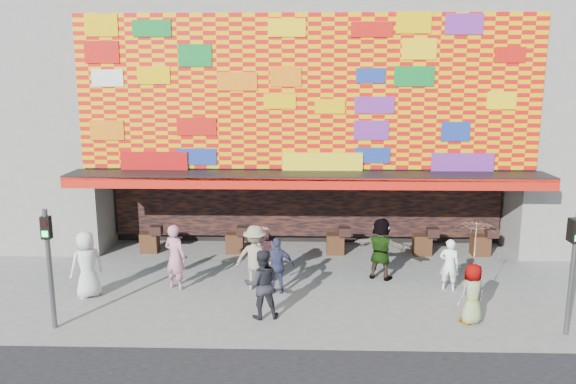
# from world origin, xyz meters

# --- Properties ---
(ground) EXTENTS (90.00, 90.00, 0.00)m
(ground) POSITION_xyz_m (0.00, 0.00, 0.00)
(ground) COLOR slate
(ground) RESTS_ON ground
(shop_building) EXTENTS (15.20, 9.40, 10.00)m
(shop_building) POSITION_xyz_m (0.00, 8.18, 5.23)
(shop_building) COLOR gray
(shop_building) RESTS_ON ground
(signal_left) EXTENTS (0.22, 0.20, 3.00)m
(signal_left) POSITION_xyz_m (-6.20, -1.50, 1.86)
(signal_left) COLOR #59595B
(signal_left) RESTS_ON ground
(signal_right) EXTENTS (0.22, 0.20, 3.00)m
(signal_right) POSITION_xyz_m (6.20, -1.50, 1.86)
(signal_right) COLOR #59595B
(signal_right) RESTS_ON ground
(ped_a) EXTENTS (1.09, 1.06, 1.89)m
(ped_a) POSITION_xyz_m (-6.11, 0.50, 0.94)
(ped_a) COLOR silver
(ped_a) RESTS_ON ground
(ped_b) EXTENTS (0.83, 0.73, 1.92)m
(ped_b) POSITION_xyz_m (-3.80, 1.19, 0.96)
(ped_b) COLOR #BA7889
(ped_b) RESTS_ON ground
(ped_c) EXTENTS (0.98, 0.82, 1.80)m
(ped_c) POSITION_xyz_m (-1.15, -0.73, 0.90)
(ped_c) COLOR #222227
(ped_c) RESTS_ON ground
(ped_d) EXTENTS (1.38, 1.04, 1.90)m
(ped_d) POSITION_xyz_m (-1.49, 1.22, 0.95)
(ped_d) COLOR gray
(ped_d) RESTS_ON ground
(ped_e) EXTENTS (0.97, 0.43, 1.63)m
(ped_e) POSITION_xyz_m (-0.83, 0.93, 0.81)
(ped_e) COLOR #33385A
(ped_e) RESTS_ON ground
(ped_f) EXTENTS (1.85, 1.21, 1.91)m
(ped_f) POSITION_xyz_m (2.25, 2.20, 0.95)
(ped_f) COLOR gray
(ped_f) RESTS_ON ground
(ped_g) EXTENTS (0.90, 0.78, 1.54)m
(ped_g) POSITION_xyz_m (4.10, -0.92, 0.77)
(ped_g) COLOR gray
(ped_g) RESTS_ON ground
(ped_h) EXTENTS (0.64, 0.51, 1.52)m
(ped_h) POSITION_xyz_m (4.08, 1.31, 0.76)
(ped_h) COLOR white
(ped_h) RESTS_ON ground
(ped_i) EXTENTS (0.83, 0.65, 1.66)m
(ped_i) POSITION_xyz_m (-1.32, 2.01, 0.83)
(ped_i) COLOR pink
(ped_i) RESTS_ON ground
(parasol) EXTENTS (1.14, 1.16, 1.88)m
(parasol) POSITION_xyz_m (4.10, -0.92, 2.16)
(parasol) COLOR beige
(parasol) RESTS_ON ground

